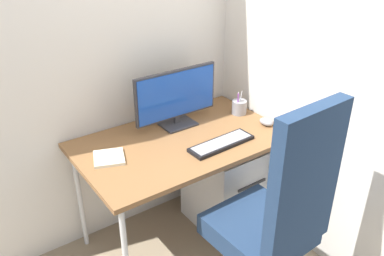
{
  "coord_description": "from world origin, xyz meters",
  "views": [
    {
      "loc": [
        -1.15,
        -1.74,
        1.93
      ],
      "look_at": [
        0.03,
        -0.07,
        0.85
      ],
      "focal_mm": 37.87,
      "sensor_mm": 36.0,
      "label": 1
    }
  ],
  "objects": [
    {
      "name": "pen_holder",
      "position": [
        0.51,
        0.07,
        0.8
      ],
      "size": [
        0.1,
        0.1,
        0.16
      ],
      "color": "gray",
      "rests_on": "desk"
    },
    {
      "name": "ground_plane",
      "position": [
        0.0,
        0.0,
        0.0
      ],
      "size": [
        8.0,
        8.0,
        0.0
      ],
      "primitive_type": "plane",
      "color": "gray"
    },
    {
      "name": "wall_side_right",
      "position": [
        0.64,
        -0.24,
        1.4
      ],
      "size": [
        0.04,
        2.43,
        2.8
      ],
      "primitive_type": "cube",
      "color": "silver",
      "rests_on": "ground_plane"
    },
    {
      "name": "wall_back",
      "position": [
        0.0,
        0.4,
        1.4
      ],
      "size": [
        2.91,
        0.04,
        2.8
      ],
      "primitive_type": "cube",
      "color": "silver",
      "rests_on": "ground_plane"
    },
    {
      "name": "office_chair",
      "position": [
        0.09,
        -0.7,
        0.62
      ],
      "size": [
        0.54,
        0.56,
        1.25
      ],
      "color": "black",
      "rests_on": "ground_plane"
    },
    {
      "name": "mouse",
      "position": [
        0.54,
        -0.15,
        0.78
      ],
      "size": [
        0.07,
        0.1,
        0.04
      ],
      "primitive_type": "ellipsoid",
      "rotation": [
        0.0,
        0.0,
        0.01
      ],
      "color": "gray",
      "rests_on": "desk"
    },
    {
      "name": "notebook",
      "position": [
        -0.44,
        0.04,
        0.76
      ],
      "size": [
        0.21,
        0.21,
        0.02
      ],
      "primitive_type": "cube",
      "rotation": [
        0.0,
        0.0,
        -0.37
      ],
      "color": "beige",
      "rests_on": "desk"
    },
    {
      "name": "keyboard",
      "position": [
        0.15,
        -0.19,
        0.77
      ],
      "size": [
        0.41,
        0.14,
        0.02
      ],
      "color": "black",
      "rests_on": "desk"
    },
    {
      "name": "desk",
      "position": [
        0.0,
        0.0,
        0.7
      ],
      "size": [
        1.22,
        0.74,
        0.75
      ],
      "color": "brown",
      "rests_on": "ground_plane"
    },
    {
      "name": "monitor",
      "position": [
        0.09,
        0.18,
        0.94
      ],
      "size": [
        0.57,
        0.17,
        0.36
      ],
      "color": "#333338",
      "rests_on": "desk"
    },
    {
      "name": "filing_cabinet",
      "position": [
        0.36,
        -0.02,
        0.3
      ],
      "size": [
        0.45,
        0.48,
        0.61
      ],
      "color": "silver",
      "rests_on": "ground_plane"
    }
  ]
}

